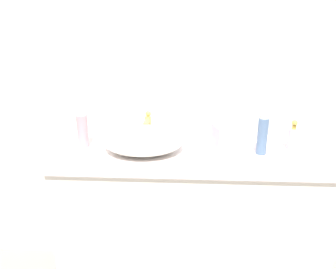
# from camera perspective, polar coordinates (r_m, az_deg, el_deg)

# --- Properties ---
(bathroom_wall_rear) EXTENTS (6.00, 0.06, 2.60)m
(bathroom_wall_rear) POSITION_cam_1_polar(r_m,az_deg,el_deg) (1.74, 1.93, 15.25)
(bathroom_wall_rear) COLOR silver
(bathroom_wall_rear) RESTS_ON ground
(vanity_counter) EXTENTS (1.32, 0.51, 0.84)m
(vanity_counter) POSITION_cam_1_polar(r_m,az_deg,el_deg) (1.74, 3.99, -15.60)
(vanity_counter) COLOR white
(vanity_counter) RESTS_ON ground
(wall_mirror_panel) EXTENTS (1.18, 0.01, 1.00)m
(wall_mirror_panel) POSITION_cam_1_polar(r_m,az_deg,el_deg) (1.70, 4.59, 16.57)
(wall_mirror_panel) COLOR #B2BCC6
(wall_mirror_panel) RESTS_ON vanity_counter
(sink_basin) EXTENTS (0.38, 0.33, 0.11)m
(sink_basin) POSITION_cam_1_polar(r_m,az_deg,el_deg) (1.51, -4.44, -0.95)
(sink_basin) COLOR white
(sink_basin) RESTS_ON vanity_counter
(faucet) EXTENTS (0.03, 0.14, 0.14)m
(faucet) POSITION_cam_1_polar(r_m,az_deg,el_deg) (1.67, -3.68, 1.81)
(faucet) COLOR gold
(faucet) RESTS_ON vanity_counter
(soap_dispenser) EXTENTS (0.05, 0.05, 0.15)m
(soap_dispenser) POSITION_cam_1_polar(r_m,az_deg,el_deg) (1.63, 21.45, -0.52)
(soap_dispenser) COLOR silver
(soap_dispenser) RESTS_ON vanity_counter
(lotion_bottle) EXTENTS (0.05, 0.05, 0.18)m
(lotion_bottle) POSITION_cam_1_polar(r_m,az_deg,el_deg) (1.60, -15.07, 0.82)
(lotion_bottle) COLOR pink
(lotion_bottle) RESTS_ON vanity_counter
(perfume_bottle) EXTENTS (0.05, 0.05, 0.19)m
(perfume_bottle) POSITION_cam_1_polar(r_m,az_deg,el_deg) (1.52, 16.57, -0.07)
(perfume_bottle) COLOR slate
(perfume_bottle) RESTS_ON vanity_counter
(tissue_box) EXTENTS (0.14, 0.14, 0.15)m
(tissue_box) POSITION_cam_1_polar(r_m,az_deg,el_deg) (1.57, 10.50, -0.11)
(tissue_box) COLOR silver
(tissue_box) RESTS_ON vanity_counter
(candle_jar) EXTENTS (0.04, 0.04, 0.03)m
(candle_jar) POSITION_cam_1_polar(r_m,az_deg,el_deg) (1.52, 5.63, -2.39)
(candle_jar) COLOR silver
(candle_jar) RESTS_ON vanity_counter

